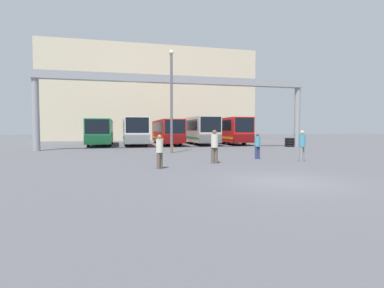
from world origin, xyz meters
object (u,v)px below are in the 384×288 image
tire_stack (290,142)px  pedestrian_far_center (302,145)px  bus_slot_2 (167,131)px  bus_slot_0 (101,131)px  bus_slot_4 (226,129)px  pedestrian_mid_left (214,146)px  bus_slot_1 (134,130)px  lamp_post (171,97)px  traffic_cone (172,146)px  pedestrian_near_center (160,151)px  bus_slot_3 (197,129)px  pedestrian_mid_right (257,145)px

tire_stack → pedestrian_far_center: bearing=-119.2°
bus_slot_2 → bus_slot_0: bearing=176.1°
bus_slot_4 → pedestrian_mid_left: (-8.53, -21.34, -0.91)m
bus_slot_1 → tire_stack: bus_slot_1 is taller
bus_slot_0 → lamp_post: size_ratio=1.54×
bus_slot_2 → traffic_cone: bearing=-96.2°
pedestrian_near_center → lamp_post: (2.18, 9.26, 3.52)m
bus_slot_3 → pedestrian_mid_right: (-1.18, -19.55, -1.04)m
bus_slot_1 → traffic_cone: bearing=-75.1°
bus_slot_0 → bus_slot_4: size_ratio=1.05×
bus_slot_2 → pedestrian_mid_left: bus_slot_2 is taller
bus_slot_1 → bus_slot_3: bearing=-2.1°
pedestrian_mid_right → traffic_cone: bearing=-67.4°
traffic_cone → bus_slot_1: bearing=104.9°
bus_slot_3 → pedestrian_mid_right: bus_slot_3 is taller
pedestrian_mid_right → pedestrian_mid_left: bearing=26.7°
pedestrian_near_center → traffic_cone: pedestrian_near_center is taller
bus_slot_2 → traffic_cone: (-1.11, -10.13, -1.35)m
bus_slot_4 → bus_slot_1: bearing=178.9°
bus_slot_3 → bus_slot_4: bus_slot_3 is taller
bus_slot_3 → pedestrian_near_center: bearing=-108.9°
traffic_cone → tire_stack: 13.39m
bus_slot_0 → bus_slot_2: bus_slot_2 is taller
pedestrian_mid_left → pedestrian_far_center: 5.28m
bus_slot_1 → tire_stack: 18.17m
bus_slot_2 → bus_slot_4: 7.87m
bus_slot_1 → bus_slot_2: bearing=-7.3°
bus_slot_3 → tire_stack: bus_slot_3 is taller
pedestrian_far_center → tire_stack: pedestrian_far_center is taller
bus_slot_0 → traffic_cone: size_ratio=16.57×
bus_slot_3 → pedestrian_far_center: size_ratio=6.47×
lamp_post → pedestrian_far_center: bearing=-51.5°
bus_slot_0 → pedestrian_near_center: bus_slot_0 is taller
bus_slot_0 → pedestrian_mid_left: size_ratio=6.71×
bus_slot_4 → traffic_cone: (-8.98, -10.40, -1.51)m
tire_stack → lamp_post: bearing=-158.6°
bus_slot_3 → bus_slot_2: bearing=-176.8°
bus_slot_1 → bus_slot_2: bus_slot_1 is taller
pedestrian_near_center → pedestrian_far_center: (8.51, 1.29, 0.10)m
bus_slot_3 → pedestrian_mid_left: bus_slot_3 is taller
pedestrian_far_center → bus_slot_2: bearing=73.9°
pedestrian_mid_left → lamp_post: bearing=-68.2°
pedestrian_near_center → traffic_cone: (2.79, 12.49, -0.49)m
bus_slot_1 → pedestrian_near_center: size_ratio=7.58×
pedestrian_near_center → pedestrian_far_center: 8.61m
tire_stack → lamp_post: size_ratio=0.13×
bus_slot_2 → pedestrian_far_center: size_ratio=6.23×
bus_slot_3 → pedestrian_mid_left: (-4.60, -21.29, -0.94)m
traffic_cone → bus_slot_0: bearing=122.4°
bus_slot_4 → tire_stack: size_ratio=11.37×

